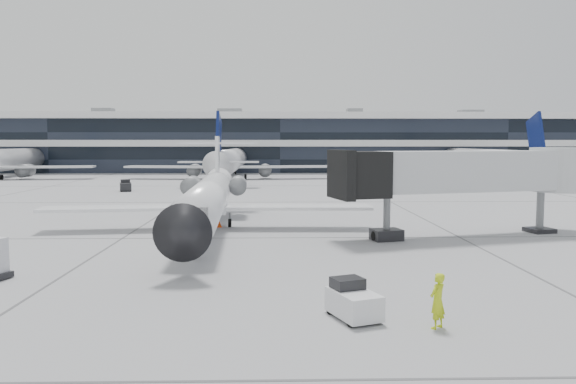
{
  "coord_description": "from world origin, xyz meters",
  "views": [
    {
      "loc": [
        -1.01,
        -32.85,
        5.63
      ],
      "look_at": [
        -0.2,
        1.46,
        2.6
      ],
      "focal_mm": 35.0,
      "sensor_mm": 36.0,
      "label": 1
    }
  ],
  "objects_px": {
    "baggage_tug": "(353,301)",
    "regional_jet": "(208,197)",
    "ramp_worker": "(438,301)",
    "jet_bridge": "(478,172)"
  },
  "relations": [
    {
      "from": "baggage_tug",
      "to": "regional_jet",
      "type": "bearing_deg",
      "value": 89.2
    },
    {
      "from": "regional_jet",
      "to": "ramp_worker",
      "type": "height_order",
      "value": "regional_jet"
    },
    {
      "from": "regional_jet",
      "to": "baggage_tug",
      "type": "height_order",
      "value": "regional_jet"
    },
    {
      "from": "regional_jet",
      "to": "ramp_worker",
      "type": "relative_size",
      "value": 15.55
    },
    {
      "from": "regional_jet",
      "to": "jet_bridge",
      "type": "distance_m",
      "value": 16.87
    },
    {
      "from": "jet_bridge",
      "to": "baggage_tug",
      "type": "height_order",
      "value": "jet_bridge"
    },
    {
      "from": "jet_bridge",
      "to": "ramp_worker",
      "type": "height_order",
      "value": "jet_bridge"
    },
    {
      "from": "baggage_tug",
      "to": "ramp_worker",
      "type": "bearing_deg",
      "value": -45.03
    },
    {
      "from": "regional_jet",
      "to": "ramp_worker",
      "type": "distance_m",
      "value": 21.71
    },
    {
      "from": "regional_jet",
      "to": "ramp_worker",
      "type": "bearing_deg",
      "value": -67.31
    }
  ]
}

